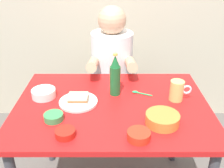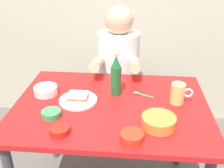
{
  "view_description": "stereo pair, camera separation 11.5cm",
  "coord_description": "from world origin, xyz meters",
  "px_view_note": "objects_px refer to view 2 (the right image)",
  "views": [
    {
      "loc": [
        0.0,
        -1.26,
        1.52
      ],
      "look_at": [
        0.0,
        0.05,
        0.84
      ],
      "focal_mm": 41.65,
      "sensor_mm": 36.0,
      "label": 1
    },
    {
      "loc": [
        0.12,
        -1.26,
        1.52
      ],
      "look_at": [
        0.0,
        0.05,
        0.84
      ],
      "focal_mm": 41.65,
      "sensor_mm": 36.0,
      "label": 2
    }
  ],
  "objects_px": {
    "plate_orange": "(78,100)",
    "beer_bottle": "(116,76)",
    "rice_bowl_white": "(46,90)",
    "person_seated": "(118,59)",
    "dining_table": "(111,117)",
    "beer_mug": "(178,93)",
    "sandwich": "(78,96)",
    "stool": "(118,104)"
  },
  "relations": [
    {
      "from": "plate_orange",
      "to": "sandwich",
      "type": "xyz_separation_m",
      "value": [
        0.0,
        -0.0,
        0.02
      ]
    },
    {
      "from": "beer_mug",
      "to": "dining_table",
      "type": "bearing_deg",
      "value": -173.13
    },
    {
      "from": "dining_table",
      "to": "stool",
      "type": "height_order",
      "value": "dining_table"
    },
    {
      "from": "sandwich",
      "to": "rice_bowl_white",
      "type": "height_order",
      "value": "same"
    },
    {
      "from": "beer_bottle",
      "to": "beer_mug",
      "type": "bearing_deg",
      "value": -10.69
    },
    {
      "from": "beer_mug",
      "to": "beer_bottle",
      "type": "relative_size",
      "value": 0.48
    },
    {
      "from": "dining_table",
      "to": "beer_mug",
      "type": "xyz_separation_m",
      "value": [
        0.38,
        0.05,
        0.15
      ]
    },
    {
      "from": "person_seated",
      "to": "sandwich",
      "type": "xyz_separation_m",
      "value": [
        -0.19,
        -0.61,
        0.01
      ]
    },
    {
      "from": "stool",
      "to": "plate_orange",
      "type": "distance_m",
      "value": 0.76
    },
    {
      "from": "plate_orange",
      "to": "beer_bottle",
      "type": "relative_size",
      "value": 0.84
    },
    {
      "from": "person_seated",
      "to": "rice_bowl_white",
      "type": "bearing_deg",
      "value": -126.64
    },
    {
      "from": "dining_table",
      "to": "beer_bottle",
      "type": "xyz_separation_m",
      "value": [
        0.02,
        0.11,
        0.21
      ]
    },
    {
      "from": "person_seated",
      "to": "beer_mug",
      "type": "xyz_separation_m",
      "value": [
        0.38,
        -0.57,
        0.03
      ]
    },
    {
      "from": "rice_bowl_white",
      "to": "person_seated",
      "type": "bearing_deg",
      "value": 53.36
    },
    {
      "from": "beer_mug",
      "to": "beer_bottle",
      "type": "bearing_deg",
      "value": 169.31
    },
    {
      "from": "stool",
      "to": "beer_mug",
      "type": "bearing_deg",
      "value": -57.22
    },
    {
      "from": "person_seated",
      "to": "plate_orange",
      "type": "xyz_separation_m",
      "value": [
        -0.19,
        -0.61,
        -0.02
      ]
    },
    {
      "from": "dining_table",
      "to": "rice_bowl_white",
      "type": "distance_m",
      "value": 0.43
    },
    {
      "from": "person_seated",
      "to": "sandwich",
      "type": "height_order",
      "value": "person_seated"
    },
    {
      "from": "dining_table",
      "to": "plate_orange",
      "type": "relative_size",
      "value": 5.0
    },
    {
      "from": "person_seated",
      "to": "beer_mug",
      "type": "distance_m",
      "value": 0.69
    },
    {
      "from": "beer_bottle",
      "to": "rice_bowl_white",
      "type": "xyz_separation_m",
      "value": [
        -0.42,
        -0.04,
        -0.09
      ]
    },
    {
      "from": "person_seated",
      "to": "beer_mug",
      "type": "relative_size",
      "value": 5.71
    },
    {
      "from": "person_seated",
      "to": "plate_orange",
      "type": "relative_size",
      "value": 3.27
    },
    {
      "from": "dining_table",
      "to": "rice_bowl_white",
      "type": "bearing_deg",
      "value": 169.4
    },
    {
      "from": "person_seated",
      "to": "sandwich",
      "type": "distance_m",
      "value": 0.64
    },
    {
      "from": "dining_table",
      "to": "rice_bowl_white",
      "type": "xyz_separation_m",
      "value": [
        -0.41,
        0.08,
        0.12
      ]
    },
    {
      "from": "stool",
      "to": "person_seated",
      "type": "distance_m",
      "value": 0.42
    },
    {
      "from": "sandwich",
      "to": "beer_mug",
      "type": "height_order",
      "value": "beer_mug"
    },
    {
      "from": "dining_table",
      "to": "plate_orange",
      "type": "height_order",
      "value": "plate_orange"
    },
    {
      "from": "dining_table",
      "to": "beer_mug",
      "type": "bearing_deg",
      "value": 6.87
    },
    {
      "from": "sandwich",
      "to": "beer_mug",
      "type": "distance_m",
      "value": 0.57
    },
    {
      "from": "beer_mug",
      "to": "beer_bottle",
      "type": "distance_m",
      "value": 0.37
    },
    {
      "from": "dining_table",
      "to": "rice_bowl_white",
      "type": "height_order",
      "value": "rice_bowl_white"
    },
    {
      "from": "beer_mug",
      "to": "beer_bottle",
      "type": "height_order",
      "value": "beer_bottle"
    },
    {
      "from": "dining_table",
      "to": "sandwich",
      "type": "distance_m",
      "value": 0.23
    },
    {
      "from": "beer_bottle",
      "to": "rice_bowl_white",
      "type": "bearing_deg",
      "value": -175.03
    },
    {
      "from": "plate_orange",
      "to": "rice_bowl_white",
      "type": "xyz_separation_m",
      "value": [
        -0.21,
        0.07,
        0.02
      ]
    },
    {
      "from": "dining_table",
      "to": "person_seated",
      "type": "distance_m",
      "value": 0.63
    },
    {
      "from": "beer_bottle",
      "to": "rice_bowl_white",
      "type": "height_order",
      "value": "beer_bottle"
    },
    {
      "from": "person_seated",
      "to": "plate_orange",
      "type": "bearing_deg",
      "value": -107.39
    },
    {
      "from": "sandwich",
      "to": "plate_orange",
      "type": "bearing_deg",
      "value": 176.42
    }
  ]
}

